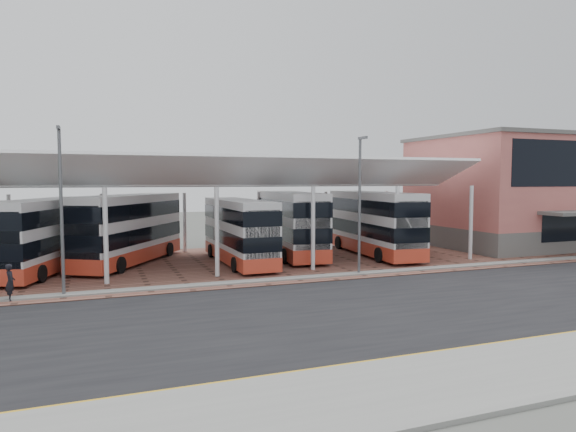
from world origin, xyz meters
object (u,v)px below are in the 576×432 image
object	(u,v)px
terminal	(531,191)
bus_4	(290,224)
bus_3	(239,232)
bus_1	(46,236)
pedestrian	(10,282)
bus_5	(373,224)
bus_2	(129,229)

from	to	relation	value
terminal	bus_4	bearing A→B (deg)	178.09
terminal	bus_3	world-z (taller)	terminal
bus_1	bus_4	size ratio (longest dim) A/B	0.94
pedestrian	terminal	bearing A→B (deg)	-91.99
bus_4	bus_5	xyz separation A→B (m)	(5.95, -1.78, -0.00)
bus_5	bus_2	bearing A→B (deg)	177.33
terminal	pedestrian	world-z (taller)	terminal
bus_4	pedestrian	distance (m)	19.19
bus_1	bus_5	distance (m)	22.11
bus_1	bus_5	size ratio (longest dim) A/B	0.95
bus_3	bus_4	xyz separation A→B (m)	(4.44, 2.12, 0.21)
bus_5	terminal	bearing A→B (deg)	8.06
bus_1	bus_4	distance (m)	16.18
terminal	bus_2	world-z (taller)	terminal
bus_1	bus_2	distance (m)	5.08
bus_2	bus_5	size ratio (longest dim) A/B	0.94
bus_2	pedestrian	bearing A→B (deg)	-91.41
bus_2	bus_3	bearing A→B (deg)	11.48
pedestrian	bus_4	bearing A→B (deg)	-76.50
bus_4	bus_5	distance (m)	6.21
terminal	bus_2	xyz separation A→B (m)	(-33.42, 1.09, -2.34)
terminal	bus_5	bearing A→B (deg)	-176.32
bus_4	bus_3	bearing A→B (deg)	-148.56
bus_3	bus_5	world-z (taller)	bus_5
bus_1	bus_2	bearing A→B (deg)	35.49
bus_1	pedestrian	bearing A→B (deg)	-77.39
bus_3	pedestrian	world-z (taller)	bus_3
bus_1	pedestrian	xyz separation A→B (m)	(-0.92, -7.62, -1.33)
bus_2	pedestrian	distance (m)	10.81
bus_4	terminal	bearing A→B (deg)	4.05
bus_4	bus_1	bearing A→B (deg)	-170.35
terminal	bus_5	distance (m)	16.40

